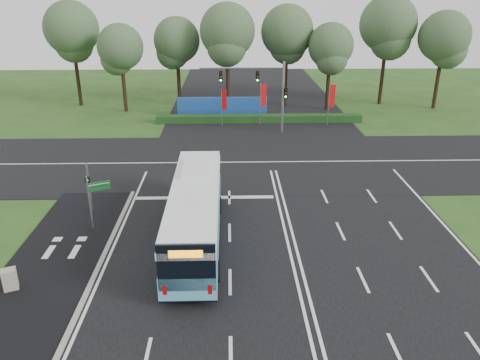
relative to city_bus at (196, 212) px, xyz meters
name	(u,v)px	position (x,y,z in m)	size (l,w,h in m)	color
ground	(285,232)	(5.20, 0.86, -1.82)	(120.00, 120.00, 0.00)	#244918
road_main	(285,232)	(5.20, 0.86, -1.80)	(20.00, 120.00, 0.04)	black
road_cross	(269,162)	(5.20, 12.86, -1.80)	(120.00, 14.00, 0.05)	black
bike_path	(56,262)	(-7.30, -2.14, -1.79)	(5.00, 18.00, 0.06)	black
kerb_strip	(101,261)	(-4.90, -2.14, -1.76)	(0.25, 18.00, 0.12)	gray
city_bus	(196,212)	(0.00, 0.00, 0.00)	(2.78, 12.62, 3.62)	#57A6CA
pedestrian_signal	(89,186)	(-7.01, 3.97, -0.01)	(0.31, 0.41, 3.32)	gray
street_sign	(94,195)	(-6.00, 1.65, 0.39)	(1.24, 0.62, 3.46)	gray
utility_cabinet	(10,280)	(-8.61, -4.45, -1.27)	(0.66, 0.55, 1.10)	#A29682
banner_flag_left	(224,102)	(1.41, 24.08, 0.71)	(0.55, 0.21, 3.84)	gray
banner_flag_mid	(263,98)	(5.46, 24.47, 1.04)	(0.64, 0.18, 4.38)	gray
banner_flag_right	(331,98)	(12.53, 24.05, 1.03)	(0.64, 0.07, 4.35)	gray
traffic_light_gantry	(265,86)	(5.40, 21.36, 2.84)	(8.41, 0.28, 7.00)	gray
hedge	(259,119)	(5.20, 25.36, -1.42)	(22.00, 1.20, 0.80)	#153A15
blue_hoarding	(222,107)	(1.20, 27.86, -0.72)	(10.00, 0.30, 2.20)	#1B4997
eucalyptus_row	(261,34)	(5.76, 32.49, 6.71)	(48.90, 9.03, 12.83)	black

